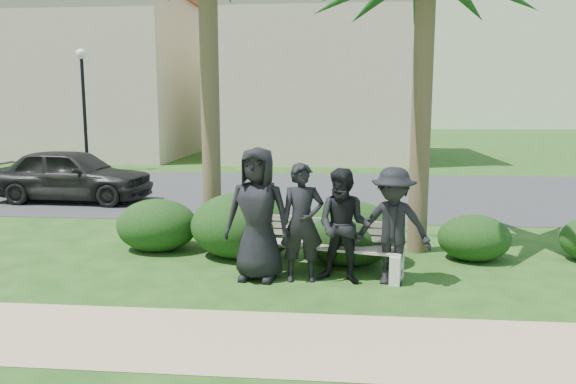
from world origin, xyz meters
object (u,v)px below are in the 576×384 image
Objects in this scene: man_a at (258,214)px; man_d at (393,226)px; street_lamp at (83,88)px; park_bench at (327,251)px; man_c at (344,226)px; car_a at (72,175)px; man_b at (302,223)px.

man_a reaches higher than man_d.
street_lamp reaches higher than park_bench.
man_d reaches higher than man_c.
street_lamp is 1.10× the size of car_a.
man_c is (1.18, -0.02, -0.14)m from man_a.
man_a reaches higher than man_b.
park_bench is 1.22× the size of man_a.
car_a is (-6.13, 5.73, -0.15)m from man_b.
man_a reaches higher than car_a.
man_d reaches higher than park_bench.
car_a is at bearing 154.58° from man_d.
man_b is 1.03× the size of man_d.
street_lamp reaches higher than car_a.
street_lamp is at bearing 140.87° from park_bench.
street_lamp is at bearing 116.91° from man_b.
car_a is at bearing 142.85° from man_a.
man_d is at bearing -125.59° from car_a.
car_a is (2.43, -6.03, -2.28)m from street_lamp.
man_a is 1.18× the size of man_c.
park_bench is at bearing -52.09° from street_lamp.
man_b is at bearing -120.04° from park_bench.
street_lamp is 2.73× the size of man_c.
park_bench is 1.16m from man_a.
man_a is (7.94, -11.75, -2.02)m from street_lamp.
street_lamp is at bearing 132.98° from man_a.
man_a is 0.62m from man_b.
street_lamp is at bearing 143.67° from man_c.
man_c is (9.12, -11.77, -2.16)m from street_lamp.
street_lamp is at bearing 142.32° from man_d.
car_a reaches higher than park_bench.
man_a is 1.16× the size of man_d.
man_b is at bearing -53.96° from street_lamp.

